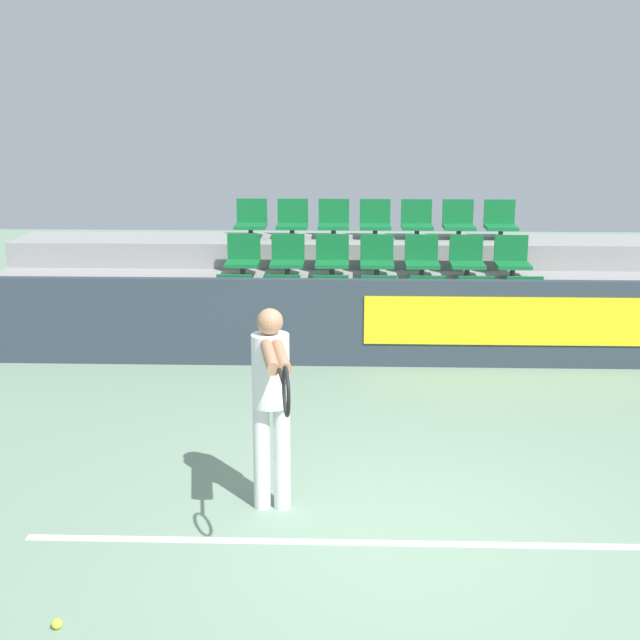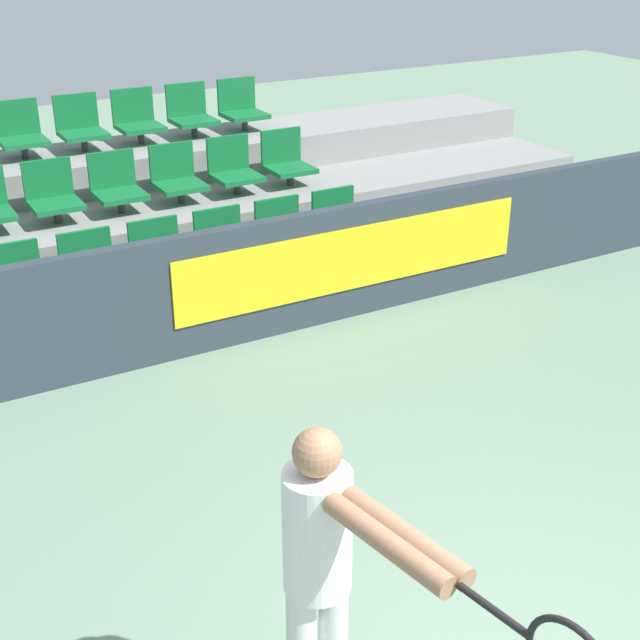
% 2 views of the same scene
% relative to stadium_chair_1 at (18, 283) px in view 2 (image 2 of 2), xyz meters
% --- Properties ---
extents(barrier_wall, '(11.03, 0.14, 1.05)m').
position_rel_stadium_chair_1_xyz_m(barrier_wall, '(1.26, -0.76, -0.08)').
color(barrier_wall, '#2D3842').
rests_on(barrier_wall, ground).
extents(bleacher_tier_front, '(10.63, 1.09, 0.36)m').
position_rel_stadium_chair_1_xyz_m(bleacher_tier_front, '(1.23, -0.13, -0.43)').
color(bleacher_tier_front, gray).
rests_on(bleacher_tier_front, ground).
extents(bleacher_tier_middle, '(10.63, 1.09, 0.72)m').
position_rel_stadium_chair_1_xyz_m(bleacher_tier_middle, '(1.23, 0.96, -0.25)').
color(bleacher_tier_middle, gray).
rests_on(bleacher_tier_middle, ground).
extents(bleacher_tier_back, '(10.63, 1.09, 1.07)m').
position_rel_stadium_chair_1_xyz_m(bleacher_tier_back, '(1.23, 2.05, -0.07)').
color(bleacher_tier_back, gray).
rests_on(bleacher_tier_back, ground).
extents(stadium_chair_1, '(0.46, 0.45, 0.56)m').
position_rel_stadium_chair_1_xyz_m(stadium_chair_1, '(0.00, 0.00, 0.00)').
color(stadium_chair_1, '#333333').
rests_on(stadium_chair_1, bleacher_tier_front).
extents(stadium_chair_2, '(0.46, 0.45, 0.56)m').
position_rel_stadium_chair_1_xyz_m(stadium_chair_2, '(0.61, 0.00, 0.00)').
color(stadium_chair_2, '#333333').
rests_on(stadium_chair_2, bleacher_tier_front).
extents(stadium_chair_3, '(0.46, 0.45, 0.56)m').
position_rel_stadium_chair_1_xyz_m(stadium_chair_3, '(1.23, 0.00, 0.00)').
color(stadium_chair_3, '#333333').
rests_on(stadium_chair_3, bleacher_tier_front).
extents(stadium_chair_4, '(0.46, 0.45, 0.56)m').
position_rel_stadium_chair_1_xyz_m(stadium_chair_4, '(1.84, 0.00, 0.00)').
color(stadium_chair_4, '#333333').
rests_on(stadium_chair_4, bleacher_tier_front).
extents(stadium_chair_5, '(0.46, 0.45, 0.56)m').
position_rel_stadium_chair_1_xyz_m(stadium_chair_5, '(2.46, 0.00, 0.00)').
color(stadium_chair_5, '#333333').
rests_on(stadium_chair_5, bleacher_tier_front).
extents(stadium_chair_6, '(0.46, 0.45, 0.56)m').
position_rel_stadium_chair_1_xyz_m(stadium_chair_6, '(3.07, 0.00, 0.00)').
color(stadium_chair_6, '#333333').
rests_on(stadium_chair_6, bleacher_tier_front).
extents(stadium_chair_9, '(0.46, 0.45, 0.56)m').
position_rel_stadium_chair_1_xyz_m(stadium_chair_9, '(0.61, 1.09, 0.36)').
color(stadium_chair_9, '#333333').
rests_on(stadium_chair_9, bleacher_tier_middle).
extents(stadium_chair_10, '(0.46, 0.45, 0.56)m').
position_rel_stadium_chair_1_xyz_m(stadium_chair_10, '(1.23, 1.09, 0.36)').
color(stadium_chair_10, '#333333').
rests_on(stadium_chair_10, bleacher_tier_middle).
extents(stadium_chair_11, '(0.46, 0.45, 0.56)m').
position_rel_stadium_chair_1_xyz_m(stadium_chair_11, '(1.84, 1.09, 0.36)').
color(stadium_chair_11, '#333333').
rests_on(stadium_chair_11, bleacher_tier_middle).
extents(stadium_chair_12, '(0.46, 0.45, 0.56)m').
position_rel_stadium_chair_1_xyz_m(stadium_chair_12, '(2.46, 1.09, 0.36)').
color(stadium_chair_12, '#333333').
rests_on(stadium_chair_12, bleacher_tier_middle).
extents(stadium_chair_13, '(0.46, 0.45, 0.56)m').
position_rel_stadium_chair_1_xyz_m(stadium_chair_13, '(3.07, 1.09, 0.36)').
color(stadium_chair_13, '#333333').
rests_on(stadium_chair_13, bleacher_tier_middle).
extents(stadium_chair_16, '(0.46, 0.45, 0.56)m').
position_rel_stadium_chair_1_xyz_m(stadium_chair_16, '(0.61, 2.18, 0.72)').
color(stadium_chair_16, '#333333').
rests_on(stadium_chair_16, bleacher_tier_back).
extents(stadium_chair_17, '(0.46, 0.45, 0.56)m').
position_rel_stadium_chair_1_xyz_m(stadium_chair_17, '(1.23, 2.18, 0.72)').
color(stadium_chair_17, '#333333').
rests_on(stadium_chair_17, bleacher_tier_back).
extents(stadium_chair_18, '(0.46, 0.45, 0.56)m').
position_rel_stadium_chair_1_xyz_m(stadium_chair_18, '(1.84, 2.18, 0.72)').
color(stadium_chair_18, '#333333').
rests_on(stadium_chair_18, bleacher_tier_back).
extents(stadium_chair_19, '(0.46, 0.45, 0.56)m').
position_rel_stadium_chair_1_xyz_m(stadium_chair_19, '(2.46, 2.18, 0.72)').
color(stadium_chair_19, '#333333').
rests_on(stadium_chair_19, bleacher_tier_back).
extents(stadium_chair_20, '(0.46, 0.45, 0.56)m').
position_rel_stadium_chair_1_xyz_m(stadium_chair_20, '(3.07, 2.18, 0.72)').
color(stadium_chair_20, '#333333').
rests_on(stadium_chair_20, bleacher_tier_back).
extents(tennis_player, '(0.39, 1.49, 1.61)m').
position_rel_stadium_chair_1_xyz_m(tennis_player, '(0.28, -4.63, 0.38)').
color(tennis_player, silver).
rests_on(tennis_player, ground).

